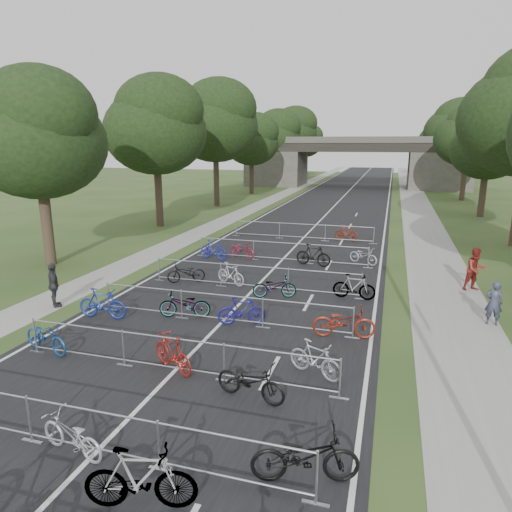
{
  "coord_description": "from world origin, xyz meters",
  "views": [
    {
      "loc": [
        5.52,
        -3.21,
        6.25
      ],
      "look_at": [
        -0.38,
        16.6,
        1.1
      ],
      "focal_mm": 32.0,
      "sensor_mm": 36.0,
      "label": 1
    }
  ],
  "objects_px": {
    "pedestrian_a": "(494,303)",
    "pedestrian_b": "(475,269)",
    "overpass_bridge": "(354,162)",
    "pedestrian_c": "(54,285)"
  },
  "relations": [
    {
      "from": "overpass_bridge",
      "to": "pedestrian_b",
      "type": "height_order",
      "value": "overpass_bridge"
    },
    {
      "from": "overpass_bridge",
      "to": "pedestrian_b",
      "type": "relative_size",
      "value": 16.45
    },
    {
      "from": "pedestrian_a",
      "to": "pedestrian_b",
      "type": "distance_m",
      "value": 4.04
    },
    {
      "from": "overpass_bridge",
      "to": "pedestrian_c",
      "type": "distance_m",
      "value": 54.79
    },
    {
      "from": "overpass_bridge",
      "to": "pedestrian_a",
      "type": "relative_size",
      "value": 19.41
    },
    {
      "from": "pedestrian_b",
      "to": "pedestrian_c",
      "type": "height_order",
      "value": "pedestrian_b"
    },
    {
      "from": "overpass_bridge",
      "to": "pedestrian_a",
      "type": "xyz_separation_m",
      "value": [
        9.2,
        -51.41,
        -2.73
      ]
    },
    {
      "from": "overpass_bridge",
      "to": "pedestrian_b",
      "type": "distance_m",
      "value": 48.33
    },
    {
      "from": "pedestrian_a",
      "to": "pedestrian_b",
      "type": "xyz_separation_m",
      "value": [
        0.0,
        4.03,
        0.14
      ]
    },
    {
      "from": "pedestrian_a",
      "to": "pedestrian_b",
      "type": "height_order",
      "value": "pedestrian_b"
    }
  ]
}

